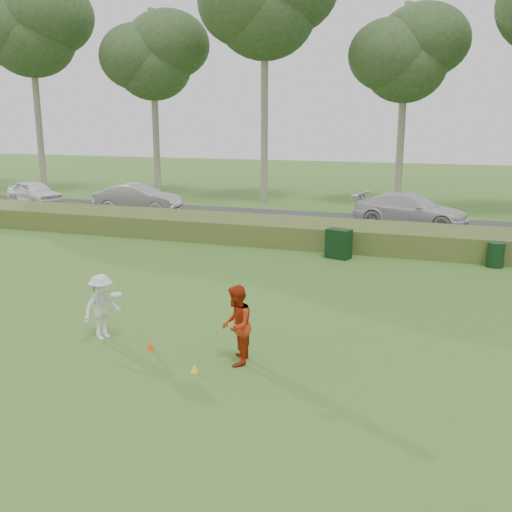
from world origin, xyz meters
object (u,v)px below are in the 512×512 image
at_px(utility_cabinet, 339,244).
at_px(car_right, 411,210).
at_px(cone_orange, 150,346).
at_px(player_white, 102,307).
at_px(car_left, 34,193).
at_px(player_red, 236,325).
at_px(trash_bin, 496,255).
at_px(cone_yellow, 195,368).
at_px(car_mid, 138,199).

relative_size(utility_cabinet, car_right, 0.20).
relative_size(cone_orange, utility_cabinet, 0.17).
height_order(player_white, utility_cabinet, player_white).
bearing_deg(cone_orange, car_left, 135.26).
xyz_separation_m(player_red, trash_bin, (5.68, 10.57, -0.42)).
bearing_deg(car_left, player_white, -115.35).
bearing_deg(car_left, car_right, -68.99).
distance_m(cone_yellow, trash_bin, 12.94).
xyz_separation_m(trash_bin, car_right, (-3.41, 6.79, 0.40)).
relative_size(cone_orange, cone_yellow, 1.02).
xyz_separation_m(cone_orange, cone_yellow, (1.44, -0.74, -0.00)).
bearing_deg(cone_yellow, player_white, 160.37).
xyz_separation_m(player_white, utility_cabinet, (3.72, 9.77, -0.23)).
bearing_deg(car_mid, player_white, -157.44).
xyz_separation_m(car_left, car_right, (21.97, -0.11, 0.07)).
height_order(cone_yellow, utility_cabinet, utility_cabinet).
bearing_deg(player_red, car_mid, -155.67).
xyz_separation_m(utility_cabinet, car_mid, (-12.40, 6.68, 0.29)).
relative_size(player_white, utility_cabinet, 1.42).
bearing_deg(car_left, trash_bin, -83.92).
xyz_separation_m(utility_cabinet, trash_bin, (5.46, 0.49, -0.11)).
bearing_deg(trash_bin, cone_yellow, -119.34).
xyz_separation_m(player_red, car_mid, (-12.17, 16.76, -0.02)).
bearing_deg(cone_yellow, car_left, 136.34).
xyz_separation_m(player_white, car_right, (5.76, 17.05, 0.07)).
xyz_separation_m(player_red, utility_cabinet, (0.23, 10.08, -0.31)).
relative_size(utility_cabinet, car_left, 0.26).
distance_m(player_red, car_right, 17.52).
bearing_deg(player_red, utility_cabinet, 167.07).
height_order(player_red, trash_bin, player_red).
xyz_separation_m(car_mid, car_right, (14.44, 0.61, 0.01)).
bearing_deg(cone_orange, car_mid, 121.06).
height_order(player_white, trash_bin, player_white).
bearing_deg(car_mid, cone_yellow, -151.85).
relative_size(player_white, car_mid, 0.33).
bearing_deg(cone_orange, trash_bin, 53.56).
distance_m(utility_cabinet, trash_bin, 5.48).
xyz_separation_m(player_white, player_red, (3.49, -0.31, 0.08)).
xyz_separation_m(player_white, cone_yellow, (2.84, -1.01, -0.69)).
bearing_deg(utility_cabinet, car_left, 176.74).
height_order(player_white, player_red, player_red).
distance_m(player_white, trash_bin, 13.77).
height_order(player_white, cone_orange, player_white).
height_order(cone_orange, car_right, car_right).
xyz_separation_m(trash_bin, car_left, (-25.38, 6.91, 0.33)).
distance_m(utility_cabinet, car_right, 7.57).
height_order(utility_cabinet, car_left, car_left).
bearing_deg(car_left, car_mid, -74.15).
xyz_separation_m(car_left, car_mid, (7.53, -0.72, 0.07)).
height_order(player_red, cone_orange, player_red).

